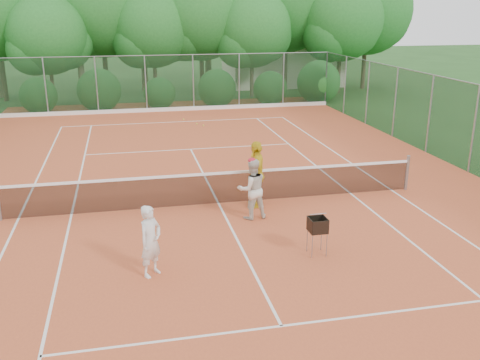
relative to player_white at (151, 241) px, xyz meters
name	(u,v)px	position (x,y,z in m)	size (l,w,h in m)	color
ground	(219,204)	(2.14, 3.95, -0.80)	(120.00, 120.00, 0.00)	#1F4719
clay_court	(219,204)	(2.14, 3.95, -0.79)	(18.00, 36.00, 0.02)	#C5562D
club_building	(282,64)	(11.14, 27.95, 0.70)	(8.00, 5.00, 3.00)	beige
tennis_net	(218,187)	(2.14, 3.95, -0.27)	(11.97, 0.10, 1.10)	gray
player_white	(151,241)	(0.00, 0.00, 0.00)	(0.57, 0.37, 1.56)	silver
player_center_grp	(252,189)	(2.82, 2.68, 0.05)	(0.88, 0.72, 1.69)	beige
player_yellow	(256,174)	(3.16, 3.56, 0.17)	(1.12, 0.47, 1.91)	gold
ball_hopper	(318,226)	(3.77, 0.21, -0.08)	(0.39, 0.39, 0.89)	gray
stray_ball_a	(184,119)	(2.54, 16.27, -0.75)	(0.07, 0.07, 0.07)	#D5EC37
stray_ball_b	(203,125)	(3.30, 14.60, -0.75)	(0.07, 0.07, 0.07)	#B8CA2F
stray_ball_c	(197,124)	(3.04, 15.02, -0.75)	(0.07, 0.07, 0.07)	#BBD030
court_markings	(219,204)	(2.14, 3.95, -0.78)	(11.03, 23.83, 0.01)	white
fence_back	(170,83)	(2.14, 18.95, 0.72)	(18.07, 0.07, 3.00)	#19381E
tropical_treeline	(183,13)	(3.57, 24.17, 4.31)	(32.10, 8.49, 15.03)	brown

